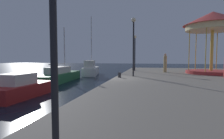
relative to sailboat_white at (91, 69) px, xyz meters
name	(u,v)px	position (x,y,z in m)	size (l,w,h in m)	color
ground_plane	(113,88)	(5.08, -9.65, -0.77)	(120.00, 120.00, 0.00)	black
quay_dock	(205,86)	(11.43, -9.65, -0.37)	(12.69, 29.70, 0.80)	slate
sailboat_white	(91,69)	(0.00, 0.00, 0.00)	(2.73, 5.72, 7.98)	white
motorboat_red	(19,88)	(0.25, -13.69, -0.24)	(2.16, 4.15, 1.41)	maroon
sailboat_green	(59,76)	(-0.77, -7.11, -0.20)	(2.22, 7.47, 5.42)	#236638
carousel	(213,27)	(13.48, -4.19, 4.45)	(5.31, 5.31, 5.84)	#B23333
lamp_post_mid_promenade	(134,37)	(6.44, -8.17, 3.23)	(0.36, 0.36, 4.74)	black
lamp_post_far_end	(135,46)	(6.06, -2.23, 2.85)	(0.36, 0.36, 4.09)	black
bollard_north	(120,75)	(5.48, -9.25, 0.23)	(0.24, 0.24, 0.40)	#2D2D33
bollard_center	(133,68)	(5.76, -0.74, 0.23)	(0.24, 0.24, 0.40)	#2D2D33
person_by_the_water	(165,63)	(9.33, -3.24, 0.97)	(0.34, 0.34, 1.98)	tan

